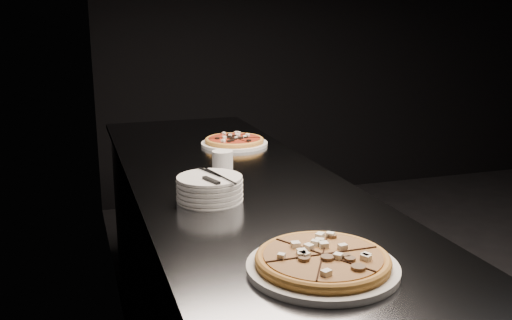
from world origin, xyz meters
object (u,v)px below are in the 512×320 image
object	(u,v)px
plate_stack	(210,188)
ramekin	(223,159)
cutlery	(213,177)
pizza_tomato	(234,141)
counter	(234,291)
pizza_mushroom	(323,262)

from	to	relation	value
plate_stack	ramekin	xyz separation A→B (m)	(0.14, 0.36, -0.00)
plate_stack	cutlery	distance (m)	0.05
pizza_tomato	counter	bearing A→B (deg)	-106.61
pizza_tomato	plate_stack	size ratio (longest dim) A/B	1.55
counter	ramekin	world-z (taller)	ramekin
cutlery	plate_stack	bearing A→B (deg)	99.20
counter	pizza_mushroom	distance (m)	0.96
pizza_tomato	cutlery	size ratio (longest dim) A/B	1.45
plate_stack	ramekin	bearing A→B (deg)	69.00
counter	ramekin	size ratio (longest dim) A/B	30.46
ramekin	plate_stack	bearing A→B (deg)	-111.00
counter	pizza_tomato	xyz separation A→B (m)	(0.15, 0.50, 0.48)
plate_stack	cutlery	world-z (taller)	cutlery
pizza_mushroom	pizza_tomato	bearing A→B (deg)	82.62
pizza_tomato	ramekin	distance (m)	0.41
pizza_mushroom	ramekin	size ratio (longest dim) A/B	4.41
plate_stack	cutlery	bearing A→B (deg)	-62.38
cutlery	ramekin	xyz separation A→B (m)	(0.13, 0.37, -0.04)
counter	cutlery	world-z (taller)	cutlery
cutlery	ramekin	distance (m)	0.40
counter	ramekin	bearing A→B (deg)	94.00
plate_stack	pizza_tomato	bearing A→B (deg)	68.28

